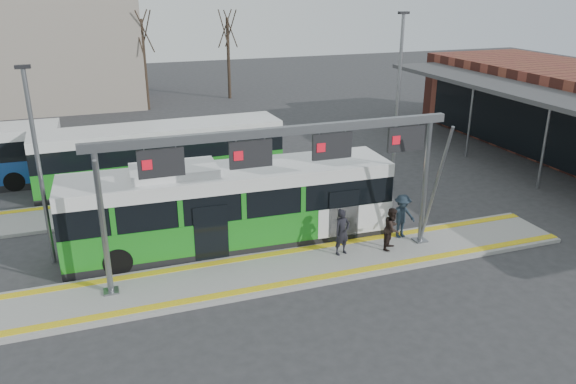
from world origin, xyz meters
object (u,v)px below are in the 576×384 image
Objects in this scene: gantry at (283,157)px; passenger_b at (392,229)px; hero_bus at (230,207)px; passenger_c at (402,216)px; passenger_a at (342,232)px.

passenger_b is at bearing -2.19° from gantry.
gantry is 3.97m from hero_bus.
passenger_b is (5.74, -2.76, -0.62)m from hero_bus.
passenger_c is at bearing -14.63° from hero_bus.
passenger_c is (2.93, 0.58, 0.01)m from passenger_a.
hero_bus is 6.40m from passenger_b.
gantry is 7.06× the size of passenger_c.
gantry reaches higher than passenger_c.
hero_bus is at bearing 112.39° from passenger_b.
gantry reaches higher than passenger_a.
passenger_b is 0.92× the size of passenger_c.
gantry is at bearing 135.91° from passenger_b.
hero_bus is at bearing 132.12° from passenger_a.
passenger_b is at bearing -23.97° from hero_bus.
passenger_b is at bearing -141.64° from passenger_c.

